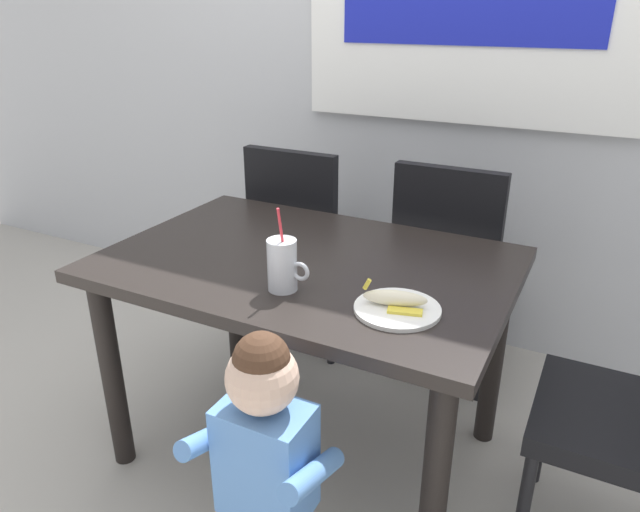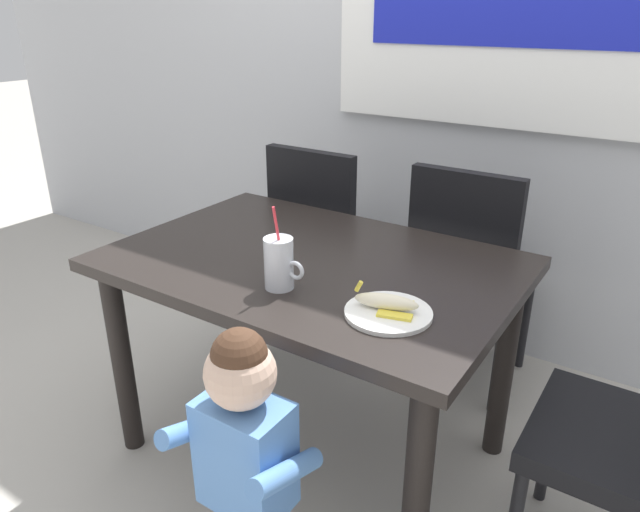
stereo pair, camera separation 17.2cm
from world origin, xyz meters
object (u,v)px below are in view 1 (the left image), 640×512
object	(u,v)px
dining_chair_right	(450,262)
snack_plate	(397,309)
milk_cup	(283,268)
toddler_standing	(265,448)
dining_table	(307,290)
dining_chair_left	(304,238)
peeled_banana	(396,299)

from	to	relation	value
dining_chair_right	snack_plate	size ratio (longest dim) A/B	4.17
dining_chair_right	milk_cup	xyz separation A→B (m)	(-0.25, -0.90, 0.28)
toddler_standing	snack_plate	world-z (taller)	toddler_standing
dining_table	dining_chair_left	xyz separation A→B (m)	(-0.36, 0.64, -0.11)
toddler_standing	dining_chair_right	bearing A→B (deg)	85.57
dining_chair_right	toddler_standing	bearing A→B (deg)	85.57
dining_chair_right	toddler_standing	size ratio (longest dim) A/B	1.15
dining_chair_left	toddler_standing	world-z (taller)	dining_chair_left
dining_table	dining_chair_right	bearing A→B (deg)	66.53
dining_chair_right	milk_cup	world-z (taller)	milk_cup
dining_chair_left	dining_chair_right	world-z (taller)	same
dining_chair_right	peeled_banana	distance (m)	0.91
dining_table	dining_chair_left	world-z (taller)	dining_chair_left
dining_chair_left	snack_plate	xyz separation A→B (m)	(0.74, -0.84, 0.22)
milk_cup	snack_plate	distance (m)	0.34
dining_chair_left	dining_chair_right	size ratio (longest dim) A/B	1.00
dining_table	snack_plate	bearing A→B (deg)	-27.50
dining_chair_right	snack_plate	xyz separation A→B (m)	(0.08, -0.87, 0.22)
dining_chair_right	toddler_standing	xyz separation A→B (m)	(-0.10, -1.25, -0.02)
dining_table	toddler_standing	size ratio (longest dim) A/B	1.53
dining_chair_left	toddler_standing	bearing A→B (deg)	114.71
dining_table	dining_chair_left	size ratio (longest dim) A/B	1.33
milk_cup	dining_chair_right	bearing A→B (deg)	74.52
dining_chair_right	toddler_standing	world-z (taller)	dining_chair_right
snack_plate	dining_chair_right	bearing A→B (deg)	95.45
toddler_standing	peeled_banana	world-z (taller)	peeled_banana
dining_table	dining_chair_right	size ratio (longest dim) A/B	1.33
dining_chair_right	snack_plate	bearing A→B (deg)	95.45
dining_chair_right	milk_cup	bearing A→B (deg)	74.52
milk_cup	peeled_banana	world-z (taller)	milk_cup
toddler_standing	dining_table	bearing A→B (deg)	108.85
dining_table	dining_chair_right	distance (m)	0.75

